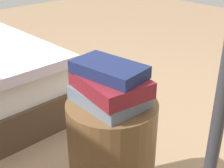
# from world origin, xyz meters

# --- Properties ---
(side_table) EXTENTS (0.36, 0.36, 0.52)m
(side_table) POSITION_xyz_m (0.00, 0.00, 0.26)
(side_table) COLOR brown
(side_table) RESTS_ON ground_plane
(book_slate) EXTENTS (0.27, 0.21, 0.05)m
(book_slate) POSITION_xyz_m (0.01, 0.01, 0.55)
(book_slate) COLOR slate
(book_slate) RESTS_ON side_table
(book_maroon) EXTENTS (0.31, 0.24, 0.06)m
(book_maroon) POSITION_xyz_m (0.00, 0.01, 0.61)
(book_maroon) COLOR maroon
(book_maroon) RESTS_ON book_slate
(book_navy) EXTENTS (0.28, 0.19, 0.05)m
(book_navy) POSITION_xyz_m (0.01, 0.01, 0.66)
(book_navy) COLOR #19234C
(book_navy) RESTS_ON book_maroon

